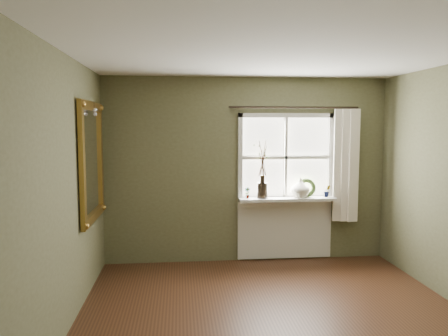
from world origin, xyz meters
TOP-DOWN VIEW (x-y plane):
  - floor at (0.00, 0.00)m, footprint 4.50×4.50m
  - ceiling at (0.00, 0.00)m, footprint 4.50×4.50m
  - wall_back at (0.00, 2.30)m, footprint 4.00×0.10m
  - wall_left at (-2.05, 0.00)m, footprint 0.10×4.50m
  - wall_front at (0.00, -2.30)m, footprint 4.00×0.10m
  - window_frame at (0.55, 2.23)m, footprint 1.36×0.06m
  - window_sill at (0.55, 2.12)m, footprint 1.36×0.26m
  - window_apron at (0.55, 2.23)m, footprint 1.36×0.04m
  - dark_jug at (0.20, 2.12)m, footprint 0.17×0.17m
  - cream_vase at (0.74, 2.12)m, footprint 0.31×0.31m
  - wreath at (0.84, 2.16)m, footprint 0.27×0.12m
  - potted_plant_left at (-0.01, 2.12)m, footprint 0.10×0.08m
  - potted_plant_right at (1.13, 2.12)m, footprint 0.09×0.08m
  - curtain at (1.39, 2.13)m, footprint 0.36×0.12m
  - curtain_rod at (0.65, 2.17)m, footprint 1.84×0.03m
  - gilt_mirror at (-1.96, 1.38)m, footprint 0.10×1.16m

SIDE VIEW (x-z plane):
  - floor at x=0.00m, z-range 0.00..0.00m
  - window_apron at x=0.55m, z-range 0.02..0.90m
  - window_sill at x=0.55m, z-range 0.88..0.92m
  - potted_plant_left at x=-0.01m, z-range 0.92..1.08m
  - potted_plant_right at x=1.13m, z-range 0.92..1.09m
  - wreath at x=0.84m, z-range 0.88..1.16m
  - dark_jug at x=0.20m, z-range 0.92..1.14m
  - cream_vase at x=0.74m, z-range 0.92..1.19m
  - wall_back at x=0.00m, z-range 0.00..2.60m
  - wall_left at x=-2.05m, z-range 0.00..2.60m
  - wall_front at x=0.00m, z-range 0.00..2.60m
  - curtain at x=1.39m, z-range 0.57..2.16m
  - window_frame at x=0.55m, z-range 0.86..2.10m
  - gilt_mirror at x=-1.96m, z-range 0.82..2.21m
  - curtain_rod at x=0.65m, z-range 2.16..2.20m
  - ceiling at x=0.00m, z-range 2.60..2.60m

